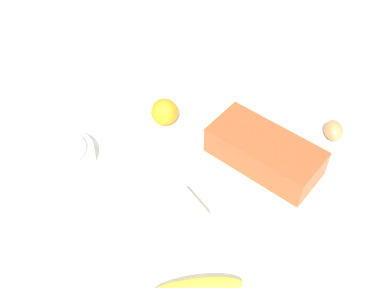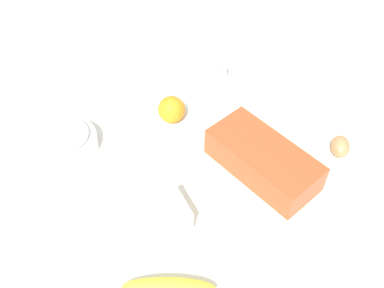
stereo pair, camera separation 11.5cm
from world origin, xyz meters
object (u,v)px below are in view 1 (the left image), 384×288
at_px(sugar_bowl, 189,68).
at_px(egg_near_butter, 334,130).
at_px(flour_bowl, 63,154).
at_px(butter_block, 185,214).
at_px(orange_fruit, 165,112).
at_px(loaf_pan, 265,151).

relative_size(sugar_bowl, egg_near_butter, 2.08).
height_order(sugar_bowl, egg_near_butter, sugar_bowl).
xyz_separation_m(flour_bowl, butter_block, (0.35, 0.05, -0.00)).
distance_m(flour_bowl, orange_fruit, 0.28).
relative_size(flour_bowl, butter_block, 1.69).
relative_size(orange_fruit, butter_block, 0.82).
distance_m(sugar_bowl, egg_near_butter, 0.45).
distance_m(sugar_bowl, orange_fruit, 0.20).
xyz_separation_m(butter_block, egg_near_butter, (0.15, 0.44, -0.01)).
bearing_deg(orange_fruit, loaf_pan, 7.93).
height_order(loaf_pan, egg_near_butter, loaf_pan).
height_order(flour_bowl, sugar_bowl, flour_bowl).
relative_size(loaf_pan, sugar_bowl, 2.11).
relative_size(loaf_pan, egg_near_butter, 4.40).
xyz_separation_m(loaf_pan, butter_block, (-0.05, -0.26, -0.01)).
relative_size(butter_block, egg_near_butter, 1.39).
height_order(orange_fruit, butter_block, orange_fruit).
bearing_deg(orange_fruit, sugar_bowl, 109.26).
height_order(loaf_pan, butter_block, loaf_pan).
distance_m(loaf_pan, butter_block, 0.26).
xyz_separation_m(loaf_pan, egg_near_butter, (0.10, 0.19, -0.02)).
xyz_separation_m(flour_bowl, egg_near_butter, (0.49, 0.49, -0.01)).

